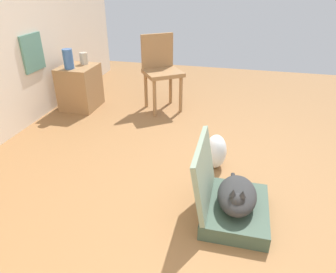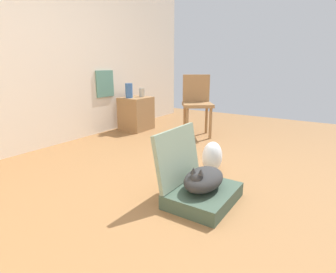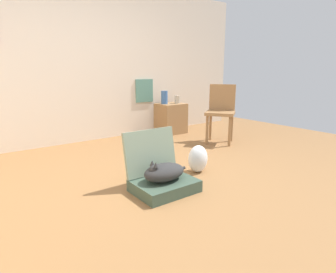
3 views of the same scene
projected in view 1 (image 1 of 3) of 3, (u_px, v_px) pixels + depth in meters
The scene contains 9 objects.
ground_plane at pixel (202, 189), 2.61m from camera, with size 7.68×7.68×0.00m, color olive.
suitcase_base at pixel (235, 210), 2.29m from camera, with size 0.60×0.47×0.12m, color #384C3D.
suitcase_lid at pixel (204, 173), 2.20m from camera, with size 0.60×0.47×0.04m, color gray.
cat at pixel (237, 195), 2.21m from camera, with size 0.52×0.28×0.22m.
plastic_bag_white at pixel (216, 151), 2.84m from camera, with size 0.25×0.20×0.33m, color silver.
side_table at pixel (80, 87), 4.08m from camera, with size 0.49×0.44×0.56m, color olive.
vase_tall at pixel (68, 59), 3.79m from camera, with size 0.12×0.12×0.24m, color #38609E.
vase_short at pixel (84, 58), 4.01m from camera, with size 0.10×0.10×0.15m, color #B7AD99.
chair at pixel (161, 69), 3.94m from camera, with size 0.60×0.61×0.95m.
Camera 1 is at (-2.10, -0.21, 1.62)m, focal length 32.82 mm.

